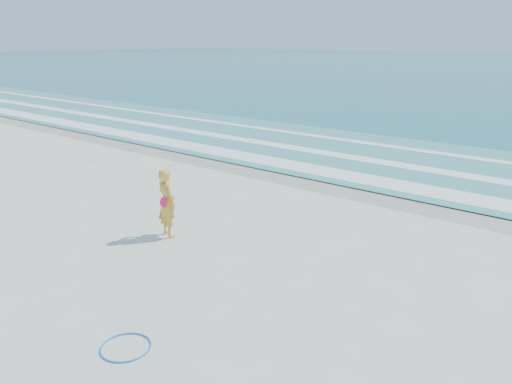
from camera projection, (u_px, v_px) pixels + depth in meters
The scene contains 8 objects.
ground at pixel (134, 269), 11.63m from camera, with size 400.00×400.00×0.00m, color silver.
wet_sand at pixel (333, 185), 18.30m from camera, with size 400.00×2.40×0.00m, color #B2A893.
shallow at pixel (392, 159), 21.99m from camera, with size 400.00×10.00×0.01m, color #59B7AD.
foam_near at pixel (351, 176), 19.25m from camera, with size 400.00×1.40×0.01m, color white.
foam_mid at pixel (384, 162), 21.39m from camera, with size 400.00×0.90×0.01m, color white.
foam_far at pixel (414, 150), 23.84m from camera, with size 400.00×0.60×0.01m, color white.
hoop at pixel (126, 347), 8.65m from camera, with size 0.88×0.88×0.03m, color #0E7CFF.
woman at pixel (167, 203), 13.32m from camera, with size 0.78×0.61×1.87m.
Camera 1 is at (8.89, -6.41, 5.15)m, focal length 35.00 mm.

